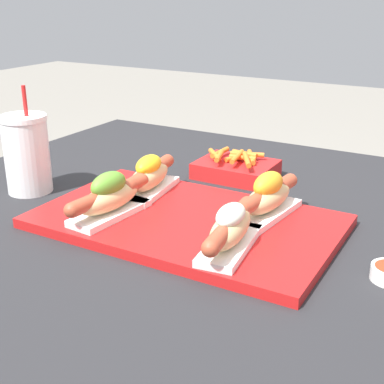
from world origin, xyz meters
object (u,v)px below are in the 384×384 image
hot_dog_0 (109,197)px  fries_basket (236,168)px  hot_dog_1 (230,228)px  serving_tray (186,221)px  hot_dog_2 (149,176)px  hot_dog_3 (268,197)px  drink_cup (27,154)px

hot_dog_0 → fries_basket: size_ratio=1.21×
hot_dog_1 → fries_basket: 0.39m
serving_tray → hot_dog_2: 0.15m
hot_dog_2 → serving_tray: bearing=-28.1°
hot_dog_0 → fries_basket: (0.08, 0.35, -0.03)m
hot_dog_1 → hot_dog_3: (0.00, 0.15, 0.00)m
hot_dog_3 → drink_cup: bearing=-170.5°
serving_tray → hot_dog_2: (-0.12, 0.07, 0.04)m
serving_tray → hot_dog_0: size_ratio=2.59×
hot_dog_1 → fries_basket: hot_dog_1 is taller
hot_dog_3 → fries_basket: hot_dog_3 is taller
hot_dog_1 → drink_cup: drink_cup is taller
serving_tray → hot_dog_0: (-0.12, -0.06, 0.04)m
serving_tray → fries_basket: 0.29m
hot_dog_1 → hot_dog_3: 0.15m
serving_tray → fries_basket: (-0.04, 0.28, 0.01)m
hot_dog_2 → hot_dog_3: (0.24, 0.01, 0.00)m
drink_cup → fries_basket: (0.33, 0.29, -0.06)m
hot_dog_2 → fries_basket: bearing=68.8°
hot_dog_1 → hot_dog_2: size_ratio=1.00×
hot_dog_0 → fries_basket: hot_dog_0 is taller
fries_basket → hot_dog_3: bearing=-52.9°
hot_dog_1 → hot_dog_2: hot_dog_2 is taller
hot_dog_2 → drink_cup: drink_cup is taller
hot_dog_0 → fries_basket: 0.36m
fries_basket → drink_cup: bearing=-138.6°
hot_dog_2 → fries_basket: (0.08, 0.22, -0.03)m
hot_dog_3 → drink_cup: (-0.49, -0.08, 0.03)m
serving_tray → hot_dog_1: 0.15m
hot_dog_0 → hot_dog_3: bearing=29.8°
serving_tray → fries_basket: size_ratio=3.14×
hot_dog_1 → hot_dog_3: size_ratio=1.00×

